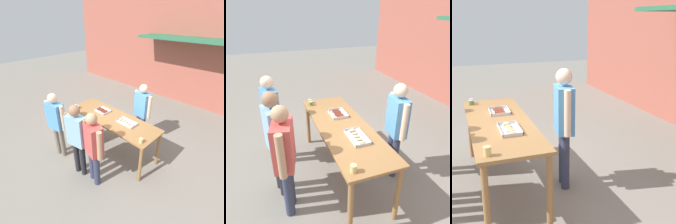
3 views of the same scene
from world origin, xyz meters
The scene contains 8 objects.
ground_plane centered at (0.00, 0.00, 0.00)m, with size 24.00×24.00×0.00m, color gray.
serving_table centered at (0.00, 0.00, 0.83)m, with size 2.37×0.79×0.94m.
food_tray_sausages centered at (-0.39, 0.06, 0.95)m, with size 0.36×0.27×0.04m.
food_tray_buns centered at (0.40, 0.06, 0.96)m, with size 0.46×0.24×0.05m.
condiment_jar_mustard centered at (-1.05, -0.28, 0.98)m, with size 0.07×0.07×0.07m.
condiment_jar_ketchup centered at (-0.95, -0.29, 0.98)m, with size 0.07×0.07×0.07m.
beer_cup centered at (1.05, -0.28, 0.99)m, with size 0.08×0.08×0.10m.
person_server_behind_table centered at (0.28, 0.80, 0.98)m, with size 0.55×0.27×1.63m.
Camera 3 is at (3.93, -0.53, 2.23)m, focal length 50.00 mm.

